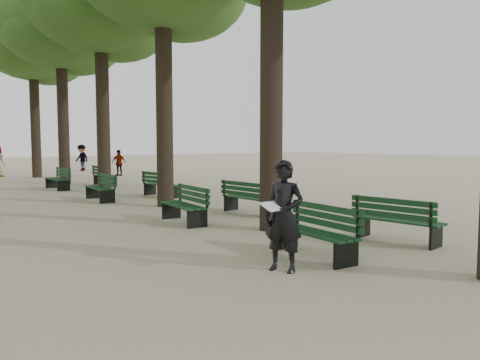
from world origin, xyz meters
TOP-DOWN VIEW (x-y plane):
  - ground at (0.00, 0.00)m, footprint 120.00×120.00m
  - tree_central_4 at (1.50, 18.00)m, footprint 6.00×6.00m
  - tree_central_5 at (1.50, 23.00)m, footprint 6.00×6.00m
  - bench_left_0 at (0.37, 0.58)m, footprint 0.74×1.85m
  - bench_left_1 at (0.37, 5.01)m, footprint 0.77×1.85m
  - bench_left_2 at (0.37, 10.58)m, footprint 0.69×1.83m
  - bench_left_3 at (0.37, 15.39)m, footprint 0.60×1.81m
  - bench_right_0 at (2.63, 0.41)m, footprint 0.78×1.86m
  - bench_right_1 at (2.63, 5.22)m, footprint 0.66×1.83m
  - bench_right_2 at (2.63, 10.36)m, footprint 0.75×1.85m
  - bench_right_3 at (2.63, 15.81)m, footprint 0.60×1.81m
  - man_with_map at (-0.65, 0.28)m, footprint 0.73×0.78m
  - pedestrian_c at (5.70, 21.38)m, footprint 0.78×0.92m
  - pedestrian_b at (5.58, 27.39)m, footprint 0.73×1.23m

SIDE VIEW (x-z plane):
  - ground at x=0.00m, z-range 0.00..0.00m
  - bench_left_0 at x=0.37m, z-range -0.19..0.73m
  - bench_left_1 at x=0.37m, z-range -0.19..0.73m
  - bench_left_2 at x=0.37m, z-range -0.19..0.73m
  - bench_left_3 at x=0.37m, z-range -0.19..0.73m
  - bench_right_0 at x=2.63m, z-range -0.19..0.73m
  - bench_right_1 at x=2.63m, z-range -0.19..0.73m
  - bench_right_2 at x=2.63m, z-range -0.19..0.73m
  - bench_right_3 at x=2.63m, z-range -0.19..0.73m
  - pedestrian_c at x=5.70m, z-range 0.00..1.55m
  - man_with_map at x=-0.65m, z-range 0.00..1.76m
  - pedestrian_b at x=5.58m, z-range 0.00..1.81m
  - tree_central_4 at x=1.50m, z-range 2.68..12.63m
  - tree_central_5 at x=1.50m, z-range 2.68..12.63m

